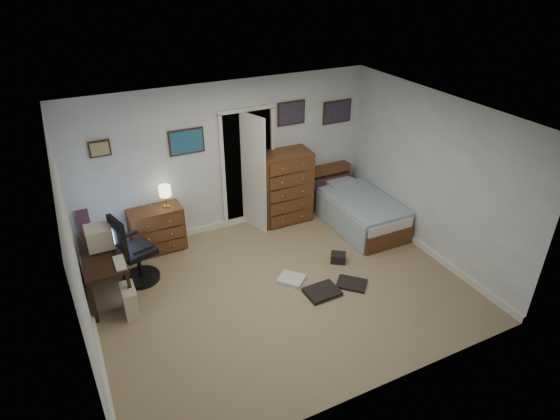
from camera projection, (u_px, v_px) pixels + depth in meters
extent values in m
cube|color=tan|center=(282.00, 289.00, 6.64)|extent=(5.00, 4.00, 0.02)
cube|color=black|center=(102.00, 254.00, 6.25)|extent=(0.54, 1.15, 0.04)
cube|color=black|center=(93.00, 302.00, 5.90)|extent=(0.04, 0.04, 0.63)
cube|color=black|center=(131.00, 292.00, 6.07)|extent=(0.04, 0.04, 0.63)
cube|color=black|center=(84.00, 258.00, 6.75)|extent=(0.04, 0.04, 0.63)
cube|color=black|center=(117.00, 250.00, 6.92)|extent=(0.04, 0.04, 0.63)
cube|color=black|center=(87.00, 277.00, 6.30)|extent=(0.03, 1.06, 0.44)
cube|color=beige|center=(99.00, 237.00, 6.28)|extent=(0.34, 0.32, 0.30)
cube|color=#8CB2F2|center=(113.00, 234.00, 6.35)|extent=(0.01, 0.25, 0.19)
cube|color=beige|center=(101.00, 247.00, 6.36)|extent=(0.22, 0.22, 0.02)
cube|color=beige|center=(120.00, 263.00, 6.03)|extent=(0.13, 0.35, 0.02)
cube|color=beige|center=(130.00, 300.00, 6.11)|extent=(0.18, 0.37, 0.40)
cube|color=black|center=(137.00, 298.00, 6.15)|extent=(0.01, 0.27, 0.31)
cylinder|color=black|center=(142.00, 277.00, 6.81)|extent=(0.66, 0.66, 0.06)
cylinder|color=black|center=(139.00, 265.00, 6.71)|extent=(0.08, 0.08, 0.41)
cube|color=black|center=(137.00, 251.00, 6.59)|extent=(0.56, 0.56, 0.08)
cube|color=black|center=(118.00, 237.00, 6.30)|extent=(0.17, 0.41, 0.56)
cube|color=black|center=(144.00, 249.00, 6.36)|extent=(0.31, 0.14, 0.04)
cube|color=black|center=(127.00, 235.00, 6.68)|extent=(0.31, 0.14, 0.04)
cube|color=maroon|center=(87.00, 234.00, 7.11)|extent=(0.17, 0.17, 0.86)
cube|color=brown|center=(157.00, 230.00, 7.35)|extent=(0.83, 0.44, 0.73)
cylinder|color=gold|center=(167.00, 206.00, 7.24)|extent=(0.11, 0.11, 0.02)
cylinder|color=gold|center=(166.00, 200.00, 7.19)|extent=(0.02, 0.02, 0.22)
cylinder|color=beige|center=(165.00, 191.00, 7.12)|extent=(0.19, 0.19, 0.16)
cube|color=black|center=(241.00, 162.00, 8.09)|extent=(0.90, 0.60, 2.00)
cube|color=white|center=(223.00, 174.00, 7.66)|extent=(0.06, 0.05, 2.00)
cube|color=white|center=(273.00, 164.00, 8.01)|extent=(0.06, 0.05, 2.00)
cube|color=white|center=(246.00, 110.00, 7.34)|extent=(0.96, 0.05, 0.06)
cube|color=white|center=(248.00, 172.00, 7.73)|extent=(0.31, 0.77, 2.00)
sphere|color=gold|center=(269.00, 172.00, 7.73)|extent=(0.06, 0.06, 0.06)
cube|color=brown|center=(285.00, 187.00, 8.06)|extent=(0.89, 0.55, 1.28)
cube|color=brown|center=(326.00, 186.00, 8.63)|extent=(0.89, 0.23, 0.80)
cube|color=black|center=(329.00, 180.00, 8.50)|extent=(0.82, 0.10, 0.27)
cube|color=maroon|center=(329.00, 182.00, 8.52)|extent=(0.71, 0.12, 0.19)
cube|color=brown|center=(359.00, 217.00, 8.13)|extent=(0.89, 1.77, 0.31)
cube|color=white|center=(360.00, 205.00, 8.01)|extent=(0.85, 1.74, 0.16)
cube|color=#5782A2|center=(363.00, 202.00, 7.90)|extent=(0.94, 1.51, 0.09)
cube|color=#5782A2|center=(339.00, 220.00, 7.83)|extent=(0.04, 1.51, 0.48)
cube|color=slate|center=(340.00, 183.00, 8.47)|extent=(0.49, 0.34, 0.12)
cube|color=#331E11|center=(100.00, 149.00, 6.61)|extent=(0.30, 0.03, 0.24)
cube|color=olive|center=(100.00, 149.00, 6.60)|extent=(0.25, 0.01, 0.19)
cube|color=#331E11|center=(186.00, 142.00, 7.14)|extent=(0.55, 0.03, 0.40)
cube|color=#0B4650|center=(187.00, 142.00, 7.13)|extent=(0.50, 0.01, 0.35)
cube|color=#331E11|center=(291.00, 113.00, 7.74)|extent=(0.50, 0.03, 0.40)
cube|color=black|center=(292.00, 113.00, 7.72)|extent=(0.45, 0.01, 0.35)
cube|color=#331E11|center=(337.00, 112.00, 8.13)|extent=(0.55, 0.03, 0.40)
cube|color=black|center=(338.00, 112.00, 8.12)|extent=(0.50, 0.01, 0.35)
cube|color=silver|center=(291.00, 279.00, 6.79)|extent=(0.47, 0.47, 0.05)
cube|color=black|center=(338.00, 258.00, 7.18)|extent=(0.29, 0.28, 0.14)
cube|color=black|center=(322.00, 292.00, 6.52)|extent=(0.47, 0.37, 0.06)
cube|color=black|center=(352.00, 284.00, 6.70)|extent=(0.51, 0.51, 0.04)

